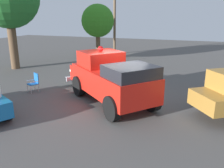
% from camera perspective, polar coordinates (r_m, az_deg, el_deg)
% --- Properties ---
extents(ground_plane, '(60.00, 60.00, 0.00)m').
position_cam_1_polar(ground_plane, '(11.82, 1.80, -3.67)').
color(ground_plane, '#514F4C').
extents(vintage_fire_truck, '(5.95, 5.50, 2.59)m').
position_cam_1_polar(vintage_fire_truck, '(11.20, -0.59, 1.61)').
color(vintage_fire_truck, black).
rests_on(vintage_fire_truck, ground).
extents(lawn_chair_near_truck, '(0.66, 0.66, 1.02)m').
position_cam_1_polar(lawn_chair_near_truck, '(14.68, -7.30, 2.66)').
color(lawn_chair_near_truck, '#B7BABF').
rests_on(lawn_chair_near_truck, ground).
extents(lawn_chair_by_car, '(0.66, 0.66, 1.02)m').
position_cam_1_polar(lawn_chair_by_car, '(13.47, -18.34, 0.67)').
color(lawn_chair_by_car, '#B7BABF').
rests_on(lawn_chair_by_car, ground).
extents(spectator_seated, '(0.64, 0.58, 1.29)m').
position_cam_1_polar(spectator_seated, '(14.55, -7.02, 2.98)').
color(spectator_seated, '#383842').
rests_on(spectator_seated, ground).
extents(oak_tree_left, '(3.04, 3.04, 5.05)m').
position_cam_1_polar(oak_tree_left, '(22.62, -3.49, 15.03)').
color(oak_tree_left, brown).
rests_on(oak_tree_left, ground).
extents(utility_pole, '(1.69, 0.43, 7.85)m').
position_cam_1_polar(utility_pole, '(25.25, 0.63, 16.53)').
color(utility_pole, brown).
rests_on(utility_pole, ground).
extents(traffic_cone, '(0.40, 0.40, 0.64)m').
position_cam_1_polar(traffic_cone, '(14.21, 5.36, 1.07)').
color(traffic_cone, orange).
rests_on(traffic_cone, ground).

